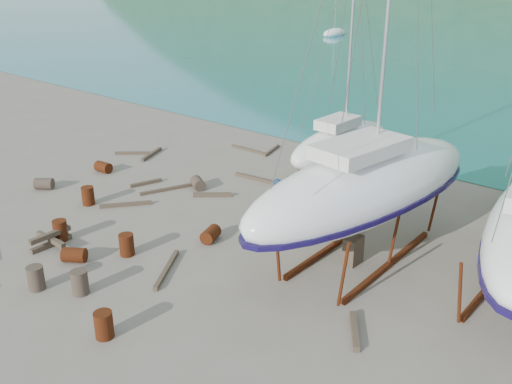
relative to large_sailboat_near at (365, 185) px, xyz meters
The scene contains 31 objects.
ground 8.22m from the large_sailboat_near, 143.75° to the right, with size 600.00×600.00×0.00m, color #6C6255.
moored_boat_left 66.28m from the large_sailboat_near, 123.10° to the left, with size 2.00×5.00×6.05m.
large_sailboat_near is the anchor object (origin of this frame).
small_sailboat_shore 8.25m from the large_sailboat_near, 127.68° to the left, with size 2.76×7.73×12.19m.
worker 4.95m from the large_sailboat_near, behind, with size 0.71×0.47×1.96m, color navy.
drum_2 15.73m from the large_sailboat_near, behind, with size 0.58×0.58×0.88m, color #602910.
drum_4 7.91m from the large_sailboat_near, 145.49° to the left, with size 0.58×0.58×0.88m, color #602910.
drum_5 10.78m from the large_sailboat_near, 126.32° to the right, with size 0.58×0.58×0.88m, color #2D2823.
drum_6 6.66m from the large_sailboat_near, 153.71° to the right, with size 0.58×0.58×0.88m, color #602910.
drum_7 10.38m from the large_sailboat_near, 110.59° to the right, with size 0.58×0.58×0.88m, color #602910.
drum_8 13.24m from the large_sailboat_near, 163.60° to the right, with size 0.58×0.58×0.88m, color #602910.
drum_9 10.29m from the large_sailboat_near, behind, with size 0.58×0.58×0.88m, color #2D2823.
drum_11 6.21m from the large_sailboat_near, 124.41° to the left, with size 0.58×0.58×0.88m, color #2D2823.
drum_12 11.35m from the large_sailboat_near, 138.67° to the right, with size 0.58×0.58×0.88m, color #602910.
drum_13 12.45m from the large_sailboat_near, 147.35° to the right, with size 0.58×0.58×0.88m, color #602910.
drum_14 9.47m from the large_sailboat_near, 141.79° to the right, with size 0.58×0.58×0.88m, color #602910.
drum_15 16.50m from the large_sailboat_near, 166.01° to the right, with size 0.58×0.58×0.88m, color #2D2823.
drum_17 12.26m from the large_sailboat_near, 129.58° to the right, with size 0.58×0.58×0.88m, color #2D2823.
timber_0 14.03m from the large_sailboat_near, 148.30° to the left, with size 0.14×2.77×0.14m, color brown.
timber_1 5.75m from the large_sailboat_near, 61.98° to the right, with size 0.19×1.88×0.19m, color brown.
timber_2 16.12m from the large_sailboat_near, 169.44° to the left, with size 0.19×2.29×0.19m, color brown.
timber_4 12.67m from the large_sailboat_near, behind, with size 0.17×1.70×0.17m, color brown.
timber_5 8.02m from the large_sailboat_near, 132.22° to the right, with size 0.16×2.79×0.16m, color brown.
timber_8 9.12m from the large_sailboat_near, behind, with size 0.19×1.86×0.19m, color brown.
timber_9 13.60m from the large_sailboat_near, 142.99° to the left, with size 0.15×2.08×0.15m, color brown.
timber_10 9.53m from the large_sailboat_near, 155.24° to the left, with size 0.16×2.79×0.16m, color brown.
timber_11 11.29m from the large_sailboat_near, behind, with size 0.15×2.71×0.15m, color brown.
timber_12 11.65m from the large_sailboat_near, 166.26° to the right, with size 0.17×2.39×0.17m, color brown.
timber_17 17.05m from the large_sailboat_near, behind, with size 0.16×2.07×0.16m, color brown.
timber_pile_fore 12.66m from the large_sailboat_near, 144.79° to the right, with size 1.80×1.80×0.60m.
timber_pile_aft 6.21m from the large_sailboat_near, 160.72° to the left, with size 1.80×1.80×0.60m.
Camera 1 is at (15.45, -13.13, 10.89)m, focal length 40.00 mm.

